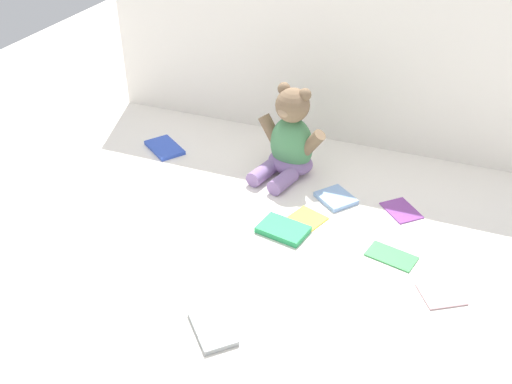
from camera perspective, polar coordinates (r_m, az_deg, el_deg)
ground_plane at (r=1.68m, az=1.26°, el=-1.07°), size 3.20×3.20×0.00m
backdrop_drape at (r=1.93m, az=6.19°, el=13.32°), size 1.47×0.03×0.59m
teddy_bear at (r=1.78m, az=3.29°, el=4.91°), size 0.24×0.23×0.28m
book_case_0 at (r=1.45m, az=17.64°, el=-9.46°), size 0.13×0.12×0.01m
book_case_1 at (r=1.70m, az=13.99°, el=-1.70°), size 0.13×0.13×0.01m
book_case_2 at (r=1.97m, az=-8.90°, el=4.29°), size 0.16×0.15×0.01m
book_case_3 at (r=1.31m, az=-4.25°, el=-13.08°), size 0.14×0.15×0.01m
book_case_4 at (r=1.62m, az=4.91°, el=-2.60°), size 0.11×0.12×0.01m
book_case_5 at (r=1.57m, az=2.66°, el=-3.67°), size 0.14×0.11×0.02m
book_case_6 at (r=1.71m, az=7.79°, el=-0.59°), size 0.13×0.13×0.01m
book_case_7 at (r=1.53m, az=13.06°, el=-6.06°), size 0.13×0.09×0.01m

